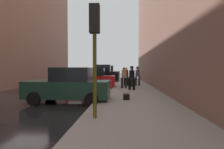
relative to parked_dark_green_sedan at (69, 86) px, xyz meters
name	(u,v)px	position (x,y,z in m)	size (l,w,h in m)	color
ground_plane	(27,100)	(-2.65, 0.61, -0.85)	(120.00, 120.00, 0.00)	black
sidewalk	(134,99)	(3.35, 0.61, -0.77)	(4.00, 40.00, 0.15)	gray
parked_dark_green_sedan	(69,86)	(0.00, 0.00, 0.00)	(4.22, 2.09, 1.79)	#193828
parked_red_hatchback	(92,79)	(0.00, 6.58, 0.00)	(4.27, 2.19, 1.79)	#B2191E
parked_black_suv	(101,74)	(0.00, 13.15, 0.18)	(4.60, 2.07, 2.25)	black
parked_bronze_suv	(106,73)	(0.00, 19.46, 0.18)	(4.65, 2.15, 2.25)	brown
fire_hydrant	(111,85)	(1.80, 4.58, -0.35)	(0.42, 0.22, 0.70)	red
traffic_light	(95,36)	(1.85, -3.30, 1.91)	(0.32, 0.32, 3.60)	#514C0F
pedestrian_with_beanie	(138,75)	(4.13, 7.56, 0.29)	(0.52, 0.45, 1.78)	#333338
pedestrian_with_fedora	(132,77)	(3.42, 4.26, 0.29)	(0.53, 0.48, 1.78)	black
pedestrian_in_tan_coat	(124,76)	(2.84, 5.60, 0.26)	(0.53, 0.48, 1.71)	black
pedestrian_in_red_jacket	(126,75)	(3.07, 7.55, 0.26)	(0.52, 0.46, 1.71)	black
rolling_suitcase	(132,83)	(3.56, 6.88, -0.36)	(0.46, 0.62, 1.04)	black
duffel_bag	(126,97)	(2.93, 0.17, -0.56)	(0.32, 0.44, 0.28)	black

